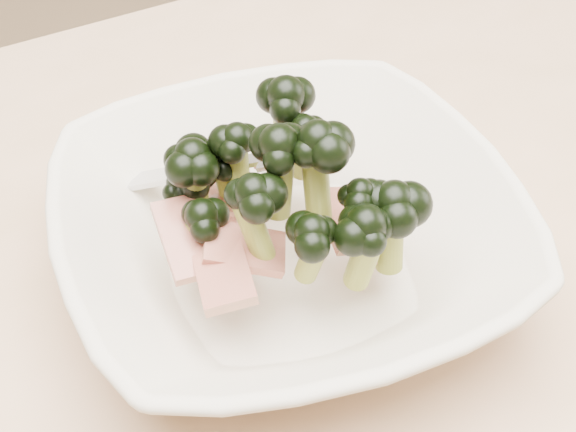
% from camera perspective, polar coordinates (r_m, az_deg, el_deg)
% --- Properties ---
extents(dining_table, '(1.20, 0.80, 0.75)m').
position_cam_1_polar(dining_table, '(0.57, -2.49, -14.63)').
color(dining_table, tan).
rests_on(dining_table, ground).
extents(broccoli_dish, '(0.32, 0.32, 0.13)m').
position_cam_1_polar(broccoli_dish, '(0.49, -0.09, -0.82)').
color(broccoli_dish, beige).
rests_on(broccoli_dish, dining_table).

